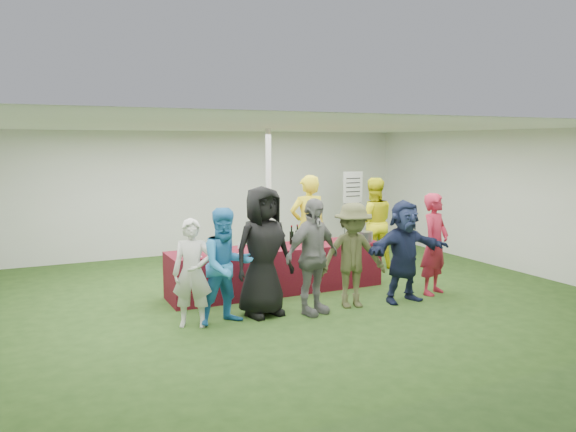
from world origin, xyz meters
name	(u,v)px	position (x,y,z in m)	size (l,w,h in m)	color
ground	(270,296)	(0.00, 0.00, 0.00)	(60.00, 60.00, 0.00)	#284719
tent	(269,204)	(0.50, 1.20, 1.35)	(10.00, 10.00, 10.00)	white
serving_table	(277,269)	(0.23, 0.24, 0.38)	(3.60, 0.80, 0.75)	#5B151B
wine_bottles	(308,236)	(0.87, 0.37, 0.87)	(0.70, 0.14, 0.32)	black
wine_glasses	(260,245)	(-0.19, -0.02, 0.86)	(2.74, 0.13, 0.16)	silver
water_bottle	(280,239)	(0.33, 0.32, 0.85)	(0.07, 0.07, 0.23)	silver
bar_towel	(357,238)	(1.82, 0.29, 0.77)	(0.25, 0.18, 0.03)	white
dump_bucket	(365,237)	(1.81, 0.02, 0.84)	(0.25, 0.25, 0.18)	slate
wine_list_sign	(353,193)	(3.25, 2.75, 1.32)	(0.50, 0.03, 1.80)	slate
staff_pourer	(308,227)	(1.13, 0.86, 0.94)	(0.69, 0.45, 1.88)	yellow
staff_back	(373,223)	(2.68, 1.10, 0.89)	(0.86, 0.67, 1.77)	yellow
customer_0	(192,273)	(-1.52, -0.91, 0.73)	(0.53, 0.35, 1.46)	silver
customer_1	(227,266)	(-1.06, -0.97, 0.79)	(0.77, 0.60, 1.59)	#287CC0
customer_2	(263,251)	(-0.47, -0.85, 0.93)	(0.90, 0.59, 1.85)	black
customer_3	(312,257)	(0.19, -1.10, 0.84)	(0.98, 0.41, 1.68)	slate
customer_4	(353,255)	(0.89, -1.06, 0.79)	(1.02, 0.58, 1.57)	#494B2A
customer_5	(404,251)	(1.76, -1.15, 0.79)	(1.47, 0.47, 1.59)	#1A2243
customer_6	(435,244)	(2.48, -0.99, 0.82)	(0.60, 0.39, 1.65)	#A61D33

